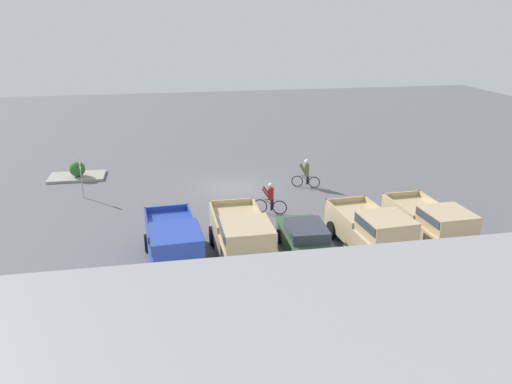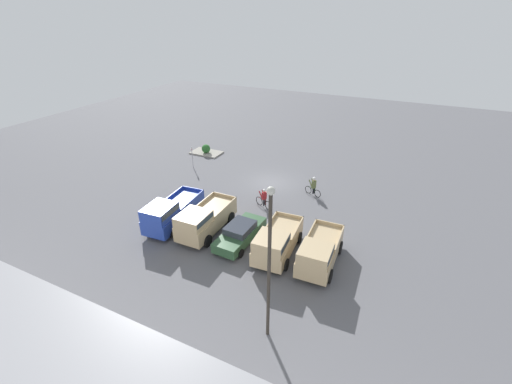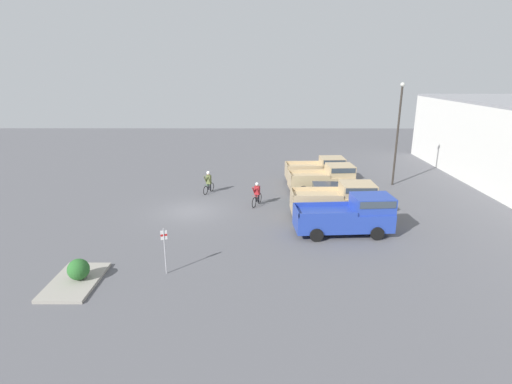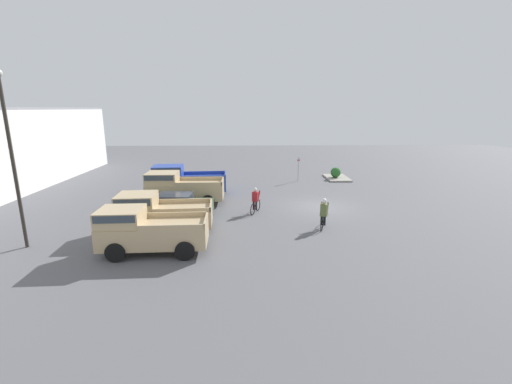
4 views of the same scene
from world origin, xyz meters
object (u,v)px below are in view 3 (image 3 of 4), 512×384
(pickup_truck_3, at_px, (351,215))
(cyclist_0, at_px, (257,194))
(sedan_0, at_px, (327,194))
(pickup_truck_0, at_px, (319,169))
(pickup_truck_1, at_px, (326,178))
(pickup_truck_2, at_px, (338,200))
(shrub, at_px, (78,269))
(cyclist_1, at_px, (209,181))
(lamppost, at_px, (398,128))
(fire_lane_sign, at_px, (165,247))

(pickup_truck_3, xyz_separation_m, cyclist_0, (-5.08, -5.44, -0.35))
(sedan_0, xyz_separation_m, pickup_truck_3, (5.57, 0.42, 0.46))
(pickup_truck_0, bearing_deg, pickup_truck_1, 3.28)
(pickup_truck_0, relative_size, cyclist_0, 2.91)
(pickup_truck_2, bearing_deg, shrub, -57.46)
(cyclist_1, bearing_deg, pickup_truck_2, 59.41)
(pickup_truck_0, distance_m, pickup_truck_1, 2.79)
(pickup_truck_0, bearing_deg, cyclist_1, -70.95)
(sedan_0, xyz_separation_m, shrub, (11.21, -12.98, -0.08))
(pickup_truck_1, bearing_deg, lamppost, 108.80)
(pickup_truck_0, xyz_separation_m, pickup_truck_1, (2.79, 0.16, -0.01))
(cyclist_1, height_order, shrub, cyclist_1)
(pickup_truck_3, bearing_deg, shrub, -67.16)
(pickup_truck_0, xyz_separation_m, shrub, (16.83, -13.18, -0.49))
(cyclist_0, relative_size, lamppost, 0.21)
(cyclist_1, xyz_separation_m, lamppost, (-2.32, 15.03, 3.83))
(pickup_truck_1, relative_size, pickup_truck_2, 0.96)
(shrub, bearing_deg, pickup_truck_1, 136.46)
(pickup_truck_3, distance_m, lamppost, 12.45)
(sedan_0, distance_m, cyclist_1, 9.13)
(sedan_0, bearing_deg, pickup_truck_0, 177.95)
(sedan_0, bearing_deg, fire_lane_sign, -41.68)
(pickup_truck_1, distance_m, pickup_truck_2, 5.63)
(lamppost, bearing_deg, pickup_truck_0, -97.33)
(cyclist_0, bearing_deg, fire_lane_sign, -23.13)
(pickup_truck_0, xyz_separation_m, pickup_truck_2, (8.41, 0.01, 0.06))
(pickup_truck_1, xyz_separation_m, cyclist_1, (0.31, -9.14, -0.20))
(cyclist_1, bearing_deg, shrub, -17.03)
(pickup_truck_3, height_order, shrub, pickup_truck_3)
(lamppost, height_order, shrub, lamppost)
(pickup_truck_1, bearing_deg, pickup_truck_0, -176.72)
(pickup_truck_1, distance_m, cyclist_1, 9.15)
(cyclist_1, bearing_deg, pickup_truck_1, 91.96)
(fire_lane_sign, bearing_deg, sedan_0, 138.32)
(pickup_truck_0, relative_size, lamppost, 0.60)
(shrub, bearing_deg, pickup_truck_3, 112.84)
(pickup_truck_0, height_order, pickup_truck_1, pickup_truck_1)
(pickup_truck_1, relative_size, fire_lane_sign, 2.24)
(cyclist_0, bearing_deg, sedan_0, 95.58)
(pickup_truck_1, relative_size, pickup_truck_3, 0.90)
(cyclist_0, height_order, cyclist_1, cyclist_1)
(pickup_truck_3, height_order, cyclist_1, pickup_truck_3)
(pickup_truck_1, distance_m, sedan_0, 2.88)
(cyclist_0, bearing_deg, cyclist_1, -128.69)
(pickup_truck_0, bearing_deg, fire_lane_sign, -30.57)
(cyclist_1, xyz_separation_m, shrub, (13.73, -4.20, -0.27))
(pickup_truck_0, height_order, pickup_truck_2, pickup_truck_2)
(pickup_truck_3, relative_size, cyclist_0, 3.35)
(pickup_truck_2, bearing_deg, cyclist_1, -120.59)
(cyclist_0, xyz_separation_m, shrub, (10.72, -7.96, -0.19))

